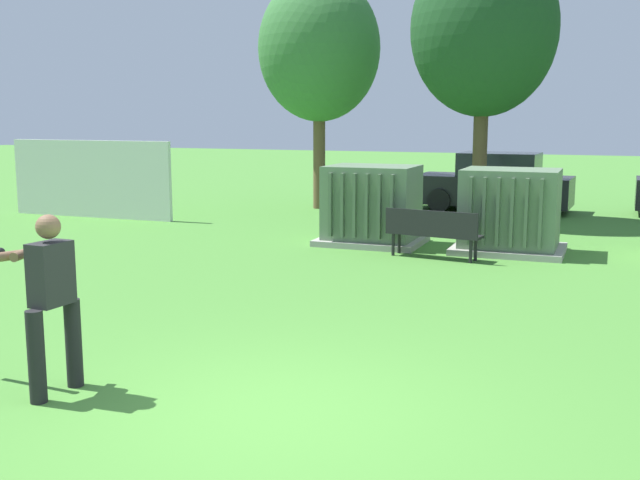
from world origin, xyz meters
TOP-DOWN VIEW (x-y plane):
  - ground_plane at (0.00, 0.00)m, footprint 96.00×96.00m
  - fence_panel at (-9.93, 10.50)m, footprint 4.80×0.12m
  - transformer_west at (-1.86, 9.14)m, footprint 2.10×1.70m
  - transformer_mid_west at (0.94, 9.14)m, footprint 2.10×1.70m
  - park_bench at (-0.31, 7.92)m, footprint 1.84×0.67m
  - batter at (-2.16, -0.24)m, footprint 1.61×0.72m
  - tree_left at (-5.07, 14.43)m, footprint 3.40×3.40m
  - tree_center_left at (-0.39, 13.51)m, footprint 3.59×3.59m
  - parked_car_leftmost at (-0.30, 15.63)m, footprint 4.28×2.08m

SIDE VIEW (x-z plane):
  - ground_plane at x=0.00m, z-range 0.00..0.00m
  - park_bench at x=-0.31m, z-range 0.08..0.99m
  - parked_car_leftmost at x=-0.30m, z-range -0.06..1.56m
  - transformer_west at x=-1.86m, z-range -0.02..1.60m
  - transformer_mid_west at x=0.94m, z-range -0.02..1.60m
  - batter at x=-2.16m, z-range 0.11..1.85m
  - fence_panel at x=-9.93m, z-range 0.00..2.00m
  - tree_left at x=-5.07m, z-range 1.21..7.70m
  - tree_center_left at x=-0.39m, z-range 1.28..8.13m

